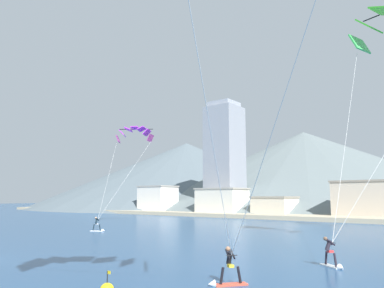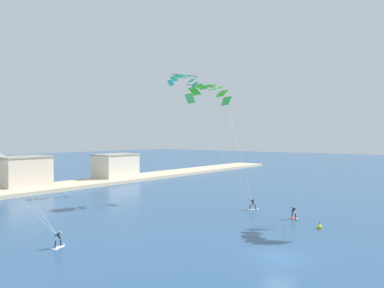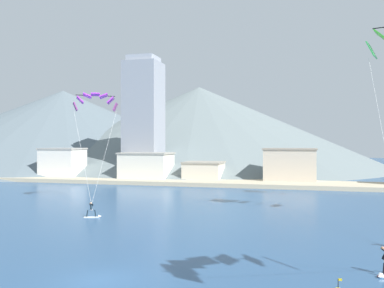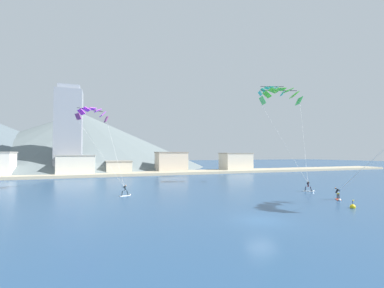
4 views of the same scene
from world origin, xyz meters
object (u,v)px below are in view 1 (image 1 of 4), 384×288
object	(u,v)px
kitesurfer_near_trail	(98,227)
kitesurfer_mid_center	(333,258)
parafoil_kite_near_trail	(134,133)
kitesurfer_near_lead	(225,274)

from	to	relation	value
kitesurfer_near_trail	kitesurfer_mid_center	world-z (taller)	kitesurfer_mid_center
kitesurfer_mid_center	parafoil_kite_near_trail	bearing A→B (deg)	154.86
kitesurfer_mid_center	kitesurfer_near_trail	bearing A→B (deg)	168.41
kitesurfer_near_lead	kitesurfer_mid_center	bearing A→B (deg)	72.01
kitesurfer_near_lead	kitesurfer_mid_center	xyz separation A→B (m)	(2.27, 6.99, 0.01)
kitesurfer_near_trail	kitesurfer_mid_center	size ratio (longest dim) A/B	1.05
kitesurfer_near_lead	kitesurfer_near_trail	distance (m)	28.03
kitesurfer_near_trail	kitesurfer_near_lead	bearing A→B (deg)	-26.69
parafoil_kite_near_trail	kitesurfer_near_trail	bearing A→B (deg)	-63.11
kitesurfer_near_lead	parafoil_kite_near_trail	xyz separation A→B (m)	(-29.84, 22.06, 12.30)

